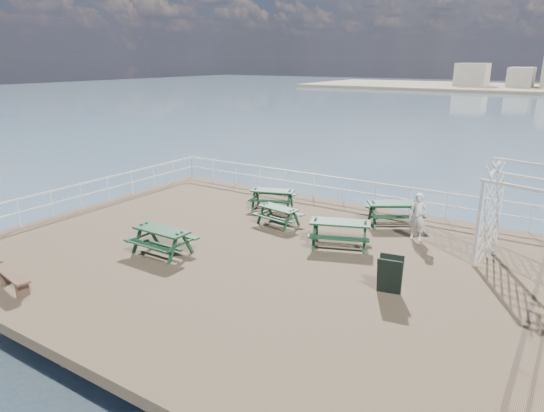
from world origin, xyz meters
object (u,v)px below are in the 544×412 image
(picnic_table_a, at_px, (273,195))
(person, at_px, (418,217))
(picnic_table_e, at_px, (340,228))
(picnic_table_b, at_px, (278,212))
(flat_bench_far, at_px, (13,278))
(trellis_arbor, at_px, (530,225))
(picnic_table_c, at_px, (394,208))
(picnic_table_d, at_px, (162,236))

(picnic_table_a, relative_size, person, 1.29)
(picnic_table_a, height_order, picnic_table_e, picnic_table_e)
(picnic_table_b, height_order, person, person)
(flat_bench_far, distance_m, trellis_arbor, 14.64)
(picnic_table_b, xyz_separation_m, picnic_table_e, (2.90, -0.72, 0.13))
(picnic_table_a, height_order, flat_bench_far, picnic_table_a)
(picnic_table_c, bearing_deg, picnic_table_b, -179.59)
(picnic_table_c, height_order, flat_bench_far, picnic_table_c)
(picnic_table_c, height_order, trellis_arbor, trellis_arbor)
(trellis_arbor, bearing_deg, picnic_table_d, -139.18)
(picnic_table_a, xyz_separation_m, picnic_table_c, (5.04, 0.74, 0.06))
(flat_bench_far, xyz_separation_m, person, (8.10, 9.77, 0.51))
(picnic_table_b, height_order, picnic_table_d, picnic_table_d)
(flat_bench_far, bearing_deg, trellis_arbor, 47.54)
(picnic_table_a, bearing_deg, trellis_arbor, -27.16)
(picnic_table_a, bearing_deg, person, -23.56)
(picnic_table_a, height_order, picnic_table_c, picnic_table_c)
(picnic_table_d, bearing_deg, picnic_table_c, 52.91)
(picnic_table_d, distance_m, trellis_arbor, 11.18)
(picnic_table_d, bearing_deg, picnic_table_e, 39.91)
(picnic_table_e, bearing_deg, picnic_table_b, 145.29)
(picnic_table_c, distance_m, person, 1.77)
(picnic_table_a, distance_m, person, 6.31)
(picnic_table_a, relative_size, picnic_table_e, 0.89)
(person, bearing_deg, picnic_table_e, -132.68)
(picnic_table_c, bearing_deg, person, -77.97)
(person, bearing_deg, picnic_table_c, 138.85)
(flat_bench_far, height_order, person, person)
(picnic_table_e, distance_m, trellis_arbor, 5.67)
(trellis_arbor, bearing_deg, person, -178.92)
(picnic_table_c, relative_size, person, 1.50)
(picnic_table_b, relative_size, person, 1.05)
(trellis_arbor, bearing_deg, picnic_table_b, -162.36)
(trellis_arbor, height_order, person, trellis_arbor)
(picnic_table_a, bearing_deg, picnic_table_d, -111.84)
(picnic_table_c, bearing_deg, picnic_table_e, -136.98)
(picnic_table_b, distance_m, picnic_table_c, 4.42)
(picnic_table_b, bearing_deg, trellis_arbor, 11.26)
(picnic_table_b, xyz_separation_m, picnic_table_d, (-1.66, -4.45, 0.11))
(picnic_table_c, distance_m, picnic_table_d, 8.72)
(picnic_table_e, bearing_deg, trellis_arbor, -10.07)
(picnic_table_c, xyz_separation_m, picnic_table_d, (-5.34, -6.90, -0.02))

